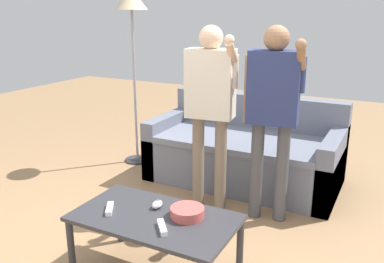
# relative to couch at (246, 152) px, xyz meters

# --- Properties ---
(ground_plane) EXTENTS (12.00, 12.00, 0.00)m
(ground_plane) POSITION_rel_couch_xyz_m (0.03, -1.49, -0.29)
(ground_plane) COLOR #93704C
(couch) EXTENTS (1.81, 0.94, 0.81)m
(couch) POSITION_rel_couch_xyz_m (0.00, 0.00, 0.00)
(couch) COLOR slate
(couch) RESTS_ON ground
(coffee_table) EXTENTS (1.00, 0.56, 0.43)m
(coffee_table) POSITION_rel_couch_xyz_m (0.06, -1.76, 0.10)
(coffee_table) COLOR #2D2D33
(coffee_table) RESTS_ON ground
(snack_bowl) EXTENTS (0.21, 0.21, 0.06)m
(snack_bowl) POSITION_rel_couch_xyz_m (0.24, -1.68, 0.18)
(snack_bowl) COLOR #B24C47
(snack_bowl) RESTS_ON coffee_table
(game_remote_nunchuk) EXTENTS (0.06, 0.09, 0.05)m
(game_remote_nunchuk) POSITION_rel_couch_xyz_m (0.02, -1.67, 0.17)
(game_remote_nunchuk) COLOR white
(game_remote_nunchuk) RESTS_ON coffee_table
(floor_lamp) EXTENTS (0.33, 0.33, 1.86)m
(floor_lamp) POSITION_rel_couch_xyz_m (-1.26, -0.06, 1.32)
(floor_lamp) COLOR #2D2D33
(floor_lamp) RESTS_ON ground
(player_right) EXTENTS (0.48, 0.33, 1.53)m
(player_right) POSITION_rel_couch_xyz_m (0.44, -0.68, 0.68)
(player_right) COLOR #47474C
(player_right) RESTS_ON ground
(player_center) EXTENTS (0.47, 0.30, 1.53)m
(player_center) POSITION_rel_couch_xyz_m (-0.06, -0.71, 0.68)
(player_center) COLOR #756656
(player_center) RESTS_ON ground
(game_remote_wand_near) EXTENTS (0.11, 0.15, 0.03)m
(game_remote_wand_near) POSITION_rel_couch_xyz_m (-0.22, -1.84, 0.16)
(game_remote_wand_near) COLOR white
(game_remote_wand_near) RESTS_ON coffee_table
(game_remote_wand_far) EXTENTS (0.13, 0.14, 0.03)m
(game_remote_wand_far) POSITION_rel_couch_xyz_m (0.19, -1.88, 0.16)
(game_remote_wand_far) COLOR white
(game_remote_wand_far) RESTS_ON coffee_table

